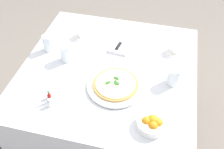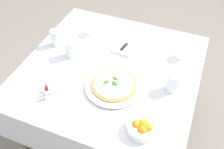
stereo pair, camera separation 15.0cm
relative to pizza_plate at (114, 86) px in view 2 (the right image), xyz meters
name	(u,v)px [view 2 (the right image)]	position (x,y,z in m)	size (l,w,h in m)	color
ground_plane	(111,131)	(0.14, 0.08, -0.75)	(8.00, 8.00, 0.00)	slate
dining_table	(111,82)	(0.14, 0.08, -0.15)	(1.07, 1.07, 0.74)	white
pizza_plate	(114,86)	(0.00, 0.00, 0.00)	(0.33, 0.33, 0.02)	white
pizza	(114,84)	(0.00, 0.00, 0.01)	(0.26, 0.26, 0.02)	#C68E47
coffee_cup_near_right	(181,54)	(0.40, -0.31, 0.02)	(0.13, 0.13, 0.07)	white
coffee_cup_back_corner	(91,31)	(0.41, 0.33, 0.02)	(0.13, 0.13, 0.07)	white
water_glass_near_left	(71,50)	(0.16, 0.35, 0.04)	(0.07, 0.07, 0.12)	white
water_glass_right_edge	(56,39)	(0.22, 0.50, 0.04)	(0.06, 0.06, 0.11)	white
water_glass_far_left	(173,83)	(0.11, -0.31, 0.04)	(0.07, 0.07, 0.11)	white
napkin_folded	(128,45)	(0.38, 0.05, 0.00)	(0.23, 0.15, 0.02)	white
dinner_knife	(128,43)	(0.39, 0.05, 0.01)	(0.20, 0.05, 0.01)	silver
citrus_bowl	(142,128)	(-0.22, -0.24, 0.02)	(0.15, 0.15, 0.07)	white
hot_sauce_bottle	(47,90)	(-0.19, 0.32, 0.02)	(0.02, 0.02, 0.08)	#B7140F
salt_shaker	(48,88)	(-0.16, 0.33, 0.01)	(0.03, 0.03, 0.06)	white
pepper_shaker	(46,96)	(-0.22, 0.31, 0.01)	(0.03, 0.03, 0.06)	white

